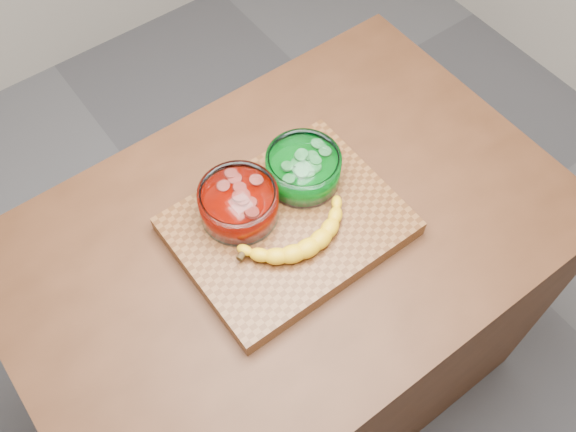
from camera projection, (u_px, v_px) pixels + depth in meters
ground at (288, 372)px, 2.11m from camera, size 3.50×3.50×0.00m
counter at (288, 317)px, 1.73m from camera, size 1.20×0.80×0.90m
cutting_board at (288, 226)px, 1.33m from camera, size 0.45×0.35×0.04m
bowl_red at (239, 204)px, 1.29m from camera, size 0.16×0.16×0.08m
bowl_green at (303, 169)px, 1.34m from camera, size 0.16×0.16×0.07m
banana at (299, 234)px, 1.28m from camera, size 0.28×0.13×0.04m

